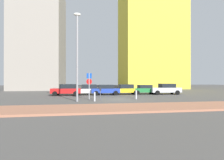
{
  "coord_description": "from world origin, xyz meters",
  "views": [
    {
      "loc": [
        -3.38,
        -18.33,
        2.06
      ],
      "look_at": [
        -0.02,
        3.96,
        2.13
      ],
      "focal_mm": 27.46,
      "sensor_mm": 36.0,
      "label": 1
    }
  ],
  "objects_px": {
    "parked_car_green": "(144,89)",
    "street_lamp": "(77,51)",
    "parked_car_blue": "(106,90)",
    "parked_car_yellow": "(126,89)",
    "traffic_bollard_mid": "(95,97)",
    "traffic_bollard_near": "(136,95)",
    "parking_meter": "(100,92)",
    "parked_car_red": "(67,90)",
    "parked_car_white": "(88,90)",
    "parking_sign_post": "(89,83)",
    "parked_car_silver": "(165,89)"
  },
  "relations": [
    {
      "from": "parking_meter",
      "to": "parked_car_silver",
      "type": "bearing_deg",
      "value": 33.14
    },
    {
      "from": "parked_car_white",
      "to": "parked_car_blue",
      "type": "bearing_deg",
      "value": -12.54
    },
    {
      "from": "parking_meter",
      "to": "street_lamp",
      "type": "height_order",
      "value": "street_lamp"
    },
    {
      "from": "parked_car_red",
      "to": "parked_car_blue",
      "type": "bearing_deg",
      "value": -1.14
    },
    {
      "from": "parking_sign_post",
      "to": "parked_car_silver",
      "type": "bearing_deg",
      "value": 25.75
    },
    {
      "from": "traffic_bollard_mid",
      "to": "street_lamp",
      "type": "bearing_deg",
      "value": 178.36
    },
    {
      "from": "parked_car_yellow",
      "to": "street_lamp",
      "type": "xyz_separation_m",
      "value": [
        -6.65,
        -7.61,
        4.24
      ]
    },
    {
      "from": "parked_car_blue",
      "to": "parked_car_yellow",
      "type": "relative_size",
      "value": 0.88
    },
    {
      "from": "parking_meter",
      "to": "parked_car_green",
      "type": "bearing_deg",
      "value": 45.99
    },
    {
      "from": "parking_sign_post",
      "to": "traffic_bollard_near",
      "type": "relative_size",
      "value": 2.94
    },
    {
      "from": "parked_car_green",
      "to": "street_lamp",
      "type": "height_order",
      "value": "street_lamp"
    },
    {
      "from": "parked_car_red",
      "to": "traffic_bollard_mid",
      "type": "height_order",
      "value": "parked_car_red"
    },
    {
      "from": "traffic_bollard_mid",
      "to": "parked_car_silver",
      "type": "bearing_deg",
      "value": 32.8
    },
    {
      "from": "parking_meter",
      "to": "traffic_bollard_mid",
      "type": "height_order",
      "value": "parking_meter"
    },
    {
      "from": "parked_car_white",
      "to": "traffic_bollard_near",
      "type": "relative_size",
      "value": 4.71
    },
    {
      "from": "parking_meter",
      "to": "street_lamp",
      "type": "bearing_deg",
      "value": -173.92
    },
    {
      "from": "street_lamp",
      "to": "parking_meter",
      "type": "bearing_deg",
      "value": 6.08
    },
    {
      "from": "parked_car_blue",
      "to": "street_lamp",
      "type": "distance_m",
      "value": 9.06
    },
    {
      "from": "parked_car_silver",
      "to": "parked_car_red",
      "type": "bearing_deg",
      "value": 178.75
    },
    {
      "from": "traffic_bollard_near",
      "to": "traffic_bollard_mid",
      "type": "xyz_separation_m",
      "value": [
        -4.65,
        -1.32,
        -0.03
      ]
    },
    {
      "from": "parked_car_yellow",
      "to": "parking_sign_post",
      "type": "relative_size",
      "value": 1.58
    },
    {
      "from": "parking_sign_post",
      "to": "parked_car_green",
      "type": "bearing_deg",
      "value": 36.82
    },
    {
      "from": "parked_car_yellow",
      "to": "parked_car_green",
      "type": "bearing_deg",
      "value": 0.58
    },
    {
      "from": "parked_car_white",
      "to": "parked_car_green",
      "type": "bearing_deg",
      "value": -0.35
    },
    {
      "from": "parked_car_silver",
      "to": "street_lamp",
      "type": "distance_m",
      "value": 14.96
    },
    {
      "from": "parked_car_silver",
      "to": "traffic_bollard_mid",
      "type": "relative_size",
      "value": 4.92
    },
    {
      "from": "street_lamp",
      "to": "parked_car_yellow",
      "type": "bearing_deg",
      "value": 48.88
    },
    {
      "from": "traffic_bollard_near",
      "to": "traffic_bollard_mid",
      "type": "relative_size",
      "value": 1.07
    },
    {
      "from": "parked_car_blue",
      "to": "parking_meter",
      "type": "relative_size",
      "value": 3.0
    },
    {
      "from": "parked_car_red",
      "to": "parked_car_silver",
      "type": "xyz_separation_m",
      "value": [
        14.32,
        -0.31,
        0.01
      ]
    },
    {
      "from": "parked_car_green",
      "to": "street_lamp",
      "type": "xyz_separation_m",
      "value": [
        -9.44,
        -7.64,
        4.26
      ]
    },
    {
      "from": "parked_car_yellow",
      "to": "parked_car_blue",
      "type": "bearing_deg",
      "value": -171.45
    },
    {
      "from": "parked_car_white",
      "to": "parked_car_red",
      "type": "bearing_deg",
      "value": -171.76
    },
    {
      "from": "parked_car_green",
      "to": "parking_meter",
      "type": "height_order",
      "value": "parked_car_green"
    },
    {
      "from": "parked_car_green",
      "to": "parked_car_white",
      "type": "bearing_deg",
      "value": 179.65
    },
    {
      "from": "parked_car_blue",
      "to": "traffic_bollard_near",
      "type": "relative_size",
      "value": 4.08
    },
    {
      "from": "traffic_bollard_near",
      "to": "parked_car_green",
      "type": "bearing_deg",
      "value": 64.16
    },
    {
      "from": "parked_car_green",
      "to": "traffic_bollard_mid",
      "type": "height_order",
      "value": "parked_car_green"
    },
    {
      "from": "parked_car_blue",
      "to": "traffic_bollard_near",
      "type": "bearing_deg",
      "value": -64.98
    },
    {
      "from": "parked_car_yellow",
      "to": "parked_car_silver",
      "type": "xyz_separation_m",
      "value": [
        5.92,
        -0.66,
        0.06
      ]
    },
    {
      "from": "parked_car_yellow",
      "to": "parking_meter",
      "type": "relative_size",
      "value": 3.42
    },
    {
      "from": "parked_car_blue",
      "to": "traffic_bollard_mid",
      "type": "bearing_deg",
      "value": -104.81
    },
    {
      "from": "traffic_bollard_near",
      "to": "parking_meter",
      "type": "bearing_deg",
      "value": -165.82
    },
    {
      "from": "parked_car_yellow",
      "to": "traffic_bollard_mid",
      "type": "bearing_deg",
      "value": -122.83
    },
    {
      "from": "parked_car_white",
      "to": "parking_meter",
      "type": "height_order",
      "value": "parked_car_white"
    },
    {
      "from": "parked_car_red",
      "to": "parked_car_blue",
      "type": "xyz_separation_m",
      "value": [
        5.36,
        -0.11,
        -0.04
      ]
    },
    {
      "from": "parked_car_red",
      "to": "parking_sign_post",
      "type": "bearing_deg",
      "value": -63.1
    },
    {
      "from": "parked_car_silver",
      "to": "traffic_bollard_mid",
      "type": "height_order",
      "value": "parked_car_silver"
    },
    {
      "from": "parked_car_white",
      "to": "parking_sign_post",
      "type": "xyz_separation_m",
      "value": [
        -0.01,
        -6.23,
        1.05
      ]
    },
    {
      "from": "parking_meter",
      "to": "traffic_bollard_mid",
      "type": "distance_m",
      "value": 0.78
    }
  ]
}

